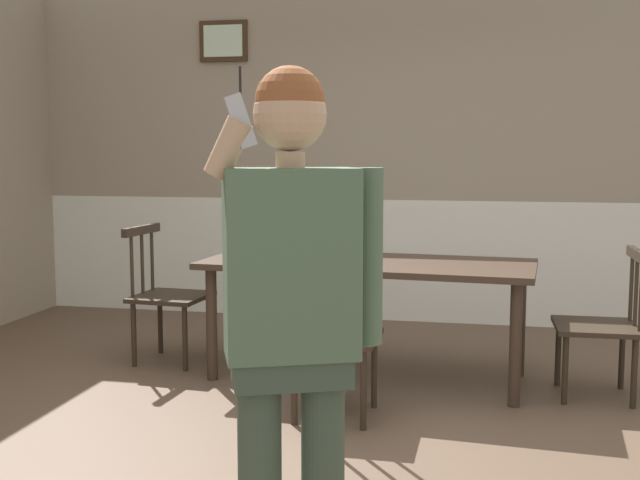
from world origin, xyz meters
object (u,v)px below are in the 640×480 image
Objects in this scene: chair_at_table_head at (603,324)px; person_figure at (293,302)px; dining_table at (368,274)px; chair_near_window at (334,333)px; chair_by_doorway at (166,294)px.

chair_at_table_head is 2.87m from person_figure.
dining_table is at bearing 84.45° from chair_at_table_head.
dining_table is 2.64m from person_figure.
person_figure is (-1.28, -2.51, 0.56)m from chair_at_table_head.
chair_near_window is 1.06× the size of chair_by_doorway.
dining_table is 1.45m from chair_by_doorway.
chair_near_window is 0.58× the size of person_figure.
chair_near_window is 1.13× the size of chair_at_table_head.
person_figure reaches higher than dining_table.
chair_by_doorway is at bearing 84.37° from chair_at_table_head.
chair_by_doorway reaches higher than dining_table.
chair_at_table_head is at bearing 26.01° from chair_near_window.
dining_table is at bearing -108.88° from person_figure.
person_figure is at bearing -82.58° from chair_near_window.
dining_table is at bearing 86.32° from chair_near_window.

